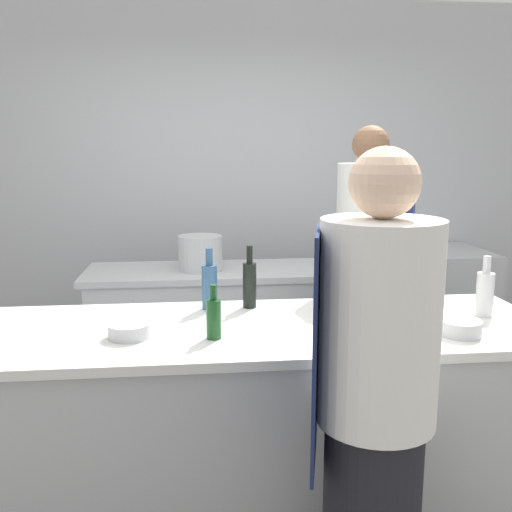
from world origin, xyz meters
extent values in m
plane|color=#4C4947|center=(0.00, 0.00, 0.00)|extent=(16.00, 16.00, 0.00)
cube|color=silver|center=(0.00, 2.13, 1.40)|extent=(8.00, 0.06, 2.80)
cube|color=#B7BABC|center=(0.00, 0.00, 0.43)|extent=(2.48, 0.83, 0.86)
cube|color=white|center=(0.00, 0.00, 0.88)|extent=(2.58, 0.87, 0.04)
cube|color=#B7BABC|center=(-0.01, 1.24, 0.43)|extent=(1.95, 0.59, 0.86)
cube|color=#B7BABC|center=(-0.01, 1.24, 0.88)|extent=(2.03, 0.61, 0.04)
cube|color=#B7BABC|center=(1.52, 1.72, 0.45)|extent=(0.80, 0.72, 0.90)
cube|color=black|center=(1.52, 1.36, 0.25)|extent=(0.64, 0.01, 0.32)
cube|color=black|center=(1.52, 1.36, 0.86)|extent=(0.68, 0.01, 0.06)
cylinder|color=white|center=(0.29, -0.70, 1.11)|extent=(0.39, 0.39, 0.68)
cube|color=#19234C|center=(0.09, -0.65, 1.02)|extent=(0.10, 0.37, 0.80)
sphere|color=beige|center=(0.29, -0.70, 1.57)|extent=(0.23, 0.23, 0.23)
cylinder|color=black|center=(0.66, 0.66, 0.41)|extent=(0.30, 0.30, 0.83)
cylinder|color=silver|center=(0.66, 0.66, 1.21)|extent=(0.35, 0.35, 0.77)
cube|color=navy|center=(0.84, 0.70, 1.10)|extent=(0.09, 0.33, 0.88)
sphere|color=brown|center=(0.66, 0.66, 1.70)|extent=(0.21, 0.21, 0.21)
cylinder|color=black|center=(-0.04, 0.30, 1.01)|extent=(0.07, 0.07, 0.22)
cylinder|color=black|center=(-0.04, 0.30, 1.16)|extent=(0.03, 0.03, 0.09)
cylinder|color=#2D5175|center=(-0.23, 0.30, 1.01)|extent=(0.08, 0.08, 0.22)
cylinder|color=#2D5175|center=(-0.23, 0.30, 1.16)|extent=(0.03, 0.03, 0.08)
cylinder|color=#19471E|center=(-0.23, -0.15, 0.98)|extent=(0.06, 0.06, 0.16)
cylinder|color=#19471E|center=(-0.23, -0.15, 1.09)|extent=(0.03, 0.03, 0.06)
cylinder|color=silver|center=(1.05, 0.04, 1.00)|extent=(0.08, 0.08, 0.21)
cylinder|color=silver|center=(1.05, 0.04, 1.14)|extent=(0.04, 0.04, 0.08)
cylinder|color=#5B2319|center=(0.72, 0.30, 0.98)|extent=(0.08, 0.08, 0.16)
cylinder|color=#5B2319|center=(0.72, 0.30, 1.09)|extent=(0.04, 0.04, 0.06)
cylinder|color=#B2A84C|center=(0.70, 0.04, 0.96)|extent=(0.06, 0.06, 0.14)
cylinder|color=#B2A84C|center=(0.70, 0.04, 1.06)|extent=(0.03, 0.03, 0.05)
cylinder|color=#B7BABC|center=(0.81, -0.22, 0.93)|extent=(0.17, 0.17, 0.07)
cylinder|color=tan|center=(0.40, 0.14, 0.92)|extent=(0.20, 0.20, 0.06)
cylinder|color=#B7BABC|center=(-0.58, -0.11, 0.93)|extent=(0.18, 0.18, 0.06)
cylinder|color=#B7BABC|center=(-0.27, 1.21, 1.01)|extent=(0.28, 0.28, 0.23)
camera|label=1|loc=(-0.29, -2.43, 1.67)|focal=40.00mm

